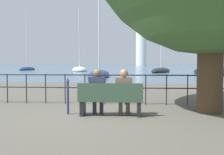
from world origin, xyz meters
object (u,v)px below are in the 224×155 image
object	(u,v)px
sailboat_0	(161,71)
sailboat_3	(217,72)
seated_person_left	(97,90)
sailboat_1	(99,75)
sailboat_2	(27,69)
closed_umbrella	(68,94)
seated_person_right	(124,90)
sailboat_4	(79,70)
harbor_lighthouse	(141,44)
park_bench	(110,100)

from	to	relation	value
sailboat_0	sailboat_3	size ratio (longest dim) A/B	0.91
seated_person_left	sailboat_3	xyz separation A→B (m)	(11.45, 24.81, -0.35)
sailboat_0	sailboat_1	xyz separation A→B (m)	(-7.94, -14.62, -0.01)
sailboat_2	sailboat_3	bearing A→B (deg)	-26.01
closed_umbrella	seated_person_right	bearing A→B (deg)	-2.94
sailboat_2	closed_umbrella	bearing A→B (deg)	-60.90
seated_person_left	sailboat_0	bearing A→B (deg)	80.41
sailboat_1	sailboat_4	size ratio (longest dim) A/B	0.92
harbor_lighthouse	sailboat_0	bearing A→B (deg)	-90.50
park_bench	sailboat_4	world-z (taller)	sailboat_4
closed_umbrella	sailboat_4	distance (m)	37.78
seated_person_right	sailboat_4	size ratio (longest dim) A/B	0.11
seated_person_left	sailboat_2	distance (m)	48.58
closed_umbrella	sailboat_4	size ratio (longest dim) A/B	0.09
sailboat_1	sailboat_3	world-z (taller)	sailboat_3
sailboat_2	sailboat_4	distance (m)	14.20
sailboat_4	sailboat_3	bearing A→B (deg)	-47.39
park_bench	harbor_lighthouse	world-z (taller)	harbor_lighthouse
sailboat_0	harbor_lighthouse	size ratio (longest dim) A/B	0.42
sailboat_1	harbor_lighthouse	bearing A→B (deg)	87.37
park_bench	sailboat_3	size ratio (longest dim) A/B	0.14
harbor_lighthouse	sailboat_2	bearing A→B (deg)	-106.44
sailboat_0	sailboat_2	size ratio (longest dim) A/B	0.87
closed_umbrella	harbor_lighthouse	bearing A→B (deg)	86.92
seated_person_left	sailboat_3	bearing A→B (deg)	65.22
seated_person_right	sailboat_1	xyz separation A→B (m)	(-3.07, 18.51, -0.42)
seated_person_left	sailboat_1	xyz separation A→B (m)	(-2.34, 18.51, -0.42)
park_bench	seated_person_left	world-z (taller)	seated_person_left
seated_person_right	closed_umbrella	world-z (taller)	seated_person_right
sailboat_2	harbor_lighthouse	distance (m)	97.09
seated_person_left	sailboat_0	world-z (taller)	sailboat_0
seated_person_right	sailboat_2	xyz separation A→B (m)	(-21.50, 43.92, -0.36)
seated_person_right	sailboat_0	distance (m)	33.48
sailboat_4	sailboat_0	bearing A→B (deg)	-31.50
park_bench	sailboat_1	size ratio (longest dim) A/B	0.16
sailboat_1	sailboat_4	bearing A→B (deg)	109.40
sailboat_3	harbor_lighthouse	xyz separation A→B (m)	(-4.95, 111.54, 11.82)
seated_person_left	sailboat_4	xyz separation A→B (m)	(-8.29, 37.12, -0.38)
seated_person_left	sailboat_4	distance (m)	38.04
seated_person_right	sailboat_1	world-z (taller)	sailboat_1
seated_person_right	sailboat_3	size ratio (longest dim) A/B	0.11
park_bench	sailboat_0	world-z (taller)	sailboat_0
park_bench	seated_person_left	bearing A→B (deg)	168.50
sailboat_1	sailboat_3	xyz separation A→B (m)	(13.80, 6.30, 0.06)
sailboat_1	sailboat_2	size ratio (longest dim) A/B	0.84
sailboat_1	sailboat_3	bearing A→B (deg)	26.21
sailboat_4	sailboat_2	bearing A→B (deg)	135.96
closed_umbrella	sailboat_0	world-z (taller)	sailboat_0
sailboat_0	harbor_lighthouse	xyz separation A→B (m)	(0.90, 103.22, 11.88)
sailboat_2	sailboat_4	bearing A→B (deg)	-23.93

